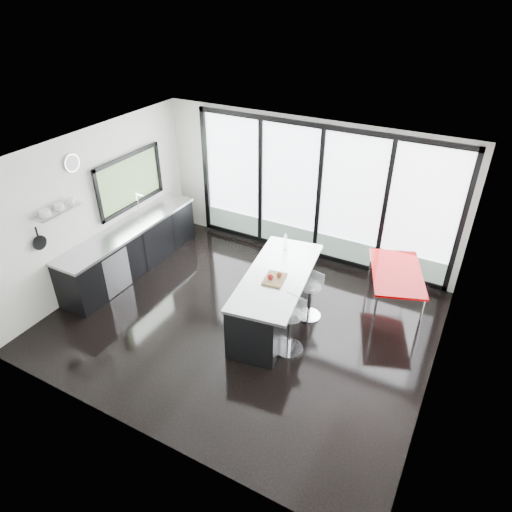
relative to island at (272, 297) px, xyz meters
The scene contains 11 objects.
floor 0.69m from the island, 145.76° to the right, with size 6.00×5.00×0.00m, color black.
ceiling 2.38m from the island, 145.76° to the right, with size 6.00×5.00×0.00m, color white.
wall_back 2.33m from the island, 93.71° to the left, with size 6.00×0.09×2.80m.
wall_front 2.96m from the island, 98.45° to the right, with size 6.00×0.00×2.80m, color silver.
wall_left 3.56m from the island, behind, with size 0.26×5.00×2.80m.
wall_right 2.76m from the island, ahead, with size 0.00×5.00×2.80m, color silver.
counter_cabinets 3.09m from the island, behind, with size 0.69×3.24×1.36m.
island is the anchor object (origin of this frame).
bar_stool_near 0.77m from the island, 43.52° to the right, with size 0.45×0.45×0.72m, color silver.
bar_stool_far 0.65m from the island, 35.24° to the left, with size 0.41×0.41×0.65m, color silver.
red_table 2.09m from the island, 36.52° to the left, with size 0.81×1.41×0.76m, color #A70001.
Camera 1 is at (3.00, -5.09, 4.98)m, focal length 32.00 mm.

